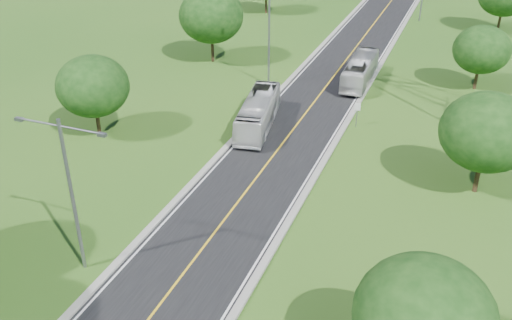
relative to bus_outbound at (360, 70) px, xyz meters
The scene contains 14 objects.
ground 11.37m from the bus_outbound, 105.91° to the left, with size 260.00×260.00×0.00m, color #245217.
road 17.18m from the bus_outbound, 100.40° to the left, with size 8.00×150.00×0.06m, color black.
curb_left 18.42m from the bus_outbound, 113.55° to the left, with size 0.50×150.00×0.22m, color gray.
curb_right 16.93m from the bus_outbound, 86.06° to the left, with size 0.50×150.00×0.22m, color gray.
speed_limit_sign 11.37m from the bus_outbound, 79.31° to the right, with size 0.55×0.09×2.40m.
streetlight_near_left 38.52m from the bus_outbound, 103.74° to the right, with size 5.90×0.25×10.00m.
streetlight_mid_left 10.95m from the bus_outbound, 155.40° to the right, with size 5.90×0.25×10.00m.
tree_lb 28.68m from the bus_outbound, 132.05° to the right, with size 6.30×6.30×7.33m.
tree_lc 18.57m from the bus_outbound, behind, with size 7.56×7.56×8.79m.
tree_ra 40.78m from the bus_outbound, 74.43° to the right, with size 6.30×6.30×7.33m.
tree_rb 23.37m from the bus_outbound, 56.03° to the right, with size 6.72×6.72×7.82m.
tree_rc 12.57m from the bus_outbound, 13.41° to the left, with size 5.88×5.88×6.84m.
bus_outbound is the anchor object (origin of this frame).
bus_inbound 15.90m from the bus_outbound, 113.30° to the right, with size 2.44×10.42×2.90m, color silver.
Camera 1 is at (13.84, -9.99, 22.66)m, focal length 40.00 mm.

